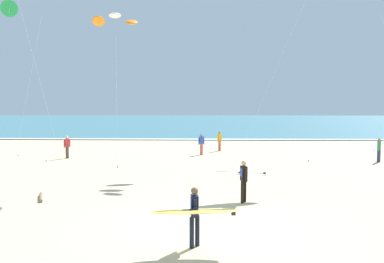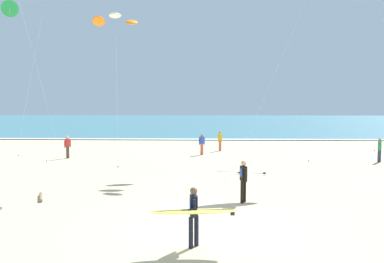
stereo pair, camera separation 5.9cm
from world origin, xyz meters
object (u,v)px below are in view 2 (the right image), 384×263
(surfer_trailing, at_px, (194,212))
(driftwood_log, at_px, (41,197))
(surfer_lead, at_px, (242,176))
(bystander_green_top, at_px, (380,150))
(bystander_blue_top, at_px, (202,144))
(kite_delta_emerald_mid, at_px, (10,10))
(bystander_red_top, at_px, (68,147))
(kite_arc_ivory_far, at_px, (115,20))
(bystander_yellow_top, at_px, (220,141))

(surfer_trailing, bearing_deg, driftwood_log, 140.02)
(surfer_lead, height_order, bystander_green_top, surfer_lead)
(surfer_lead, xyz_separation_m, bystander_blue_top, (-1.73, 13.67, -0.24))
(surfer_lead, height_order, kite_delta_emerald_mid, kite_delta_emerald_mid)
(bystander_red_top, bearing_deg, surfer_trailing, -61.20)
(bystander_green_top, bearing_deg, surfer_trailing, -126.48)
(kite_arc_ivory_far, xyz_separation_m, driftwood_log, (-2.33, -4.09, -8.01))
(surfer_lead, distance_m, kite_delta_emerald_mid, 18.76)
(kite_arc_ivory_far, distance_m, bystander_yellow_top, 14.92)
(surfer_trailing, xyz_separation_m, bystander_blue_top, (0.05, 18.99, -0.23))
(surfer_lead, bearing_deg, driftwood_log, 178.86)
(kite_arc_ivory_far, bearing_deg, surfer_trailing, -66.25)
(surfer_trailing, xyz_separation_m, kite_arc_ivory_far, (-4.21, 9.58, 7.03))
(bystander_green_top, bearing_deg, surfer_lead, -133.32)
(surfer_lead, distance_m, driftwood_log, 8.39)
(kite_delta_emerald_mid, height_order, kite_arc_ivory_far, kite_delta_emerald_mid)
(bystander_yellow_top, xyz_separation_m, bystander_green_top, (10.26, -5.40, 0.00))
(kite_delta_emerald_mid, distance_m, kite_arc_ivory_far, 9.43)
(bystander_red_top, height_order, bystander_green_top, same)
(surfer_trailing, relative_size, bystander_blue_top, 1.57)
(surfer_lead, bearing_deg, kite_arc_ivory_far, 144.65)
(kite_delta_emerald_mid, height_order, driftwood_log, kite_delta_emerald_mid)
(bystander_yellow_top, bearing_deg, bystander_red_top, -158.13)
(bystander_green_top, bearing_deg, bystander_yellow_top, 152.24)
(surfer_lead, height_order, surfer_trailing, same)
(surfer_trailing, bearing_deg, kite_delta_emerald_mid, 129.21)
(kite_arc_ivory_far, height_order, bystander_green_top, kite_arc_ivory_far)
(surfer_lead, relative_size, surfer_trailing, 1.02)
(surfer_trailing, height_order, driftwood_log, surfer_trailing)
(bystander_green_top, relative_size, driftwood_log, 1.14)
(bystander_yellow_top, bearing_deg, bystander_green_top, -27.76)
(driftwood_log, bearing_deg, bystander_yellow_top, 63.04)
(surfer_trailing, bearing_deg, kite_arc_ivory_far, 113.75)
(surfer_trailing, height_order, bystander_blue_top, surfer_trailing)
(surfer_trailing, distance_m, kite_arc_ivory_far, 12.61)
(surfer_trailing, height_order, bystander_green_top, surfer_trailing)
(surfer_trailing, relative_size, driftwood_log, 1.79)
(surfer_lead, xyz_separation_m, bystander_green_top, (9.97, 10.57, -0.24))
(bystander_yellow_top, bearing_deg, surfer_lead, -88.95)
(surfer_lead, relative_size, bystander_red_top, 1.61)
(surfer_lead, distance_m, bystander_red_top, 16.08)
(kite_delta_emerald_mid, relative_size, kite_arc_ivory_far, 1.23)
(surfer_lead, bearing_deg, bystander_yellow_top, 91.05)
(surfer_trailing, bearing_deg, surfer_lead, 71.48)
(bystander_yellow_top, bearing_deg, kite_delta_emerald_mid, -153.83)
(kite_arc_ivory_far, xyz_separation_m, bystander_blue_top, (4.27, 9.41, -7.27))
(kite_delta_emerald_mid, bearing_deg, surfer_lead, -34.21)
(surfer_trailing, height_order, bystander_red_top, surfer_trailing)
(bystander_blue_top, bearing_deg, surfer_trailing, -90.16)
(bystander_red_top, xyz_separation_m, bystander_yellow_top, (10.81, 4.34, 0.00))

